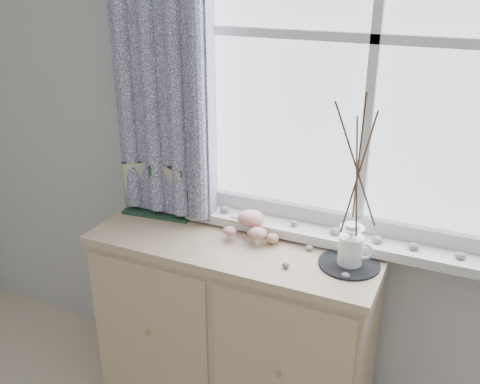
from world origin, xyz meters
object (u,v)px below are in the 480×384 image
Objects in this scene: sideboard at (234,328)px; twig_pitcher at (358,166)px; toadstool_cluster at (250,223)px; botanical_book at (153,191)px.

sideboard is 0.95m from twig_pitcher.
toadstool_cluster is 0.27× the size of twig_pitcher.
twig_pitcher is at bearing -7.10° from toadstool_cluster.
sideboard is 0.70m from botanical_book.
botanical_book is at bearing 165.20° from twig_pitcher.
sideboard is 0.49m from toadstool_cluster.
twig_pitcher is at bearing -9.04° from botanical_book.
twig_pitcher is (0.89, -0.05, 0.27)m from botanical_book.
twig_pitcher reaches higher than botanical_book.
sideboard is 6.41× the size of toadstool_cluster.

